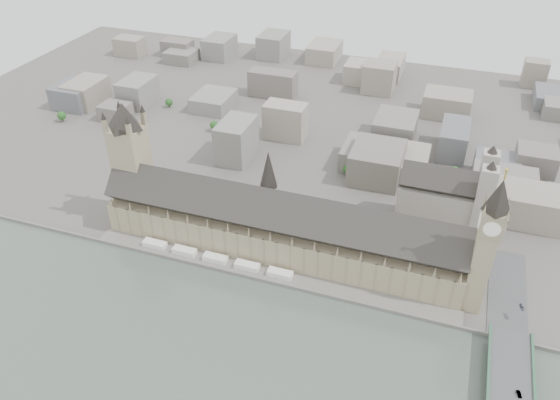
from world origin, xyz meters
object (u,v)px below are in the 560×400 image
(elizabeth_tower, at_px, (488,238))
(car_approach, at_px, (522,307))
(victoria_tower, at_px, (131,157))
(car_silver, at_px, (519,394))
(westminster_abbey, at_px, (446,198))
(palace_of_westminster, at_px, (279,228))

(elizabeth_tower, distance_m, car_approach, 56.11)
(elizabeth_tower, xyz_separation_m, victoria_tower, (-260.00, 18.00, -2.88))
(elizabeth_tower, distance_m, victoria_tower, 260.64)
(car_silver, bearing_deg, car_approach, 69.30)
(victoria_tower, distance_m, car_silver, 304.39)
(westminster_abbey, relative_size, car_silver, 14.32)
(westminster_abbey, distance_m, car_silver, 167.30)
(victoria_tower, bearing_deg, westminster_abbey, 16.50)
(elizabeth_tower, relative_size, car_approach, 20.23)
(elizabeth_tower, height_order, car_silver, elizabeth_tower)
(palace_of_westminster, distance_m, westminster_abbey, 134.09)
(palace_of_westminster, bearing_deg, victoria_tower, 177.04)
(palace_of_westminster, xyz_separation_m, car_silver, (165.91, -82.09, -11.67))
(palace_of_westminster, relative_size, elizabeth_tower, 2.47)
(elizabeth_tower, bearing_deg, victoria_tower, 176.04)
(car_silver, bearing_deg, palace_of_westminster, 135.13)
(elizabeth_tower, bearing_deg, palace_of_westminster, 175.15)
(car_approach, bearing_deg, victoria_tower, 157.55)
(car_silver, bearing_deg, elizabeth_tower, 93.08)
(victoria_tower, xyz_separation_m, car_silver, (287.91, -88.38, -44.17))
(car_silver, height_order, car_approach, car_silver)
(westminster_abbey, bearing_deg, victoria_tower, -163.50)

